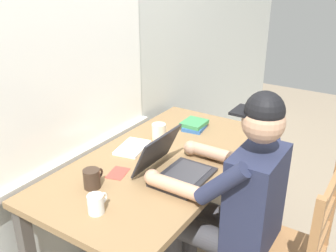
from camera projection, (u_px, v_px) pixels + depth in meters
name	position (u px, v px, depth m)	size (l,w,h in m)	color
back_wall	(91.00, 45.00, 2.12)	(6.00, 0.08, 2.60)	beige
desk	(163.00, 172.00, 2.16)	(1.49, 0.78, 0.71)	olive
seated_person	(234.00, 196.00, 1.85)	(0.50, 0.60, 1.23)	#232842
laptop	(173.00, 166.00, 1.94)	(0.33, 0.33, 0.22)	#232328
computer_mouse	(214.00, 154.00, 2.14)	(0.06, 0.10, 0.03)	#232328
coffee_mug_white	(96.00, 204.00, 1.65)	(0.11, 0.07, 0.09)	white
coffee_mug_dark	(92.00, 178.00, 1.84)	(0.12, 0.08, 0.10)	#38281E
coffee_mug_spare	(159.00, 132.00, 2.33)	(0.12, 0.09, 0.10)	beige
book_stack_main	(194.00, 125.00, 2.50)	(0.18, 0.16, 0.05)	#2D5B9E
paper_pile_near_laptop	(132.00, 148.00, 2.23)	(0.23, 0.14, 0.02)	white
landscape_photo_print	(118.00, 173.00, 1.98)	(0.13, 0.09, 0.00)	#C63D33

